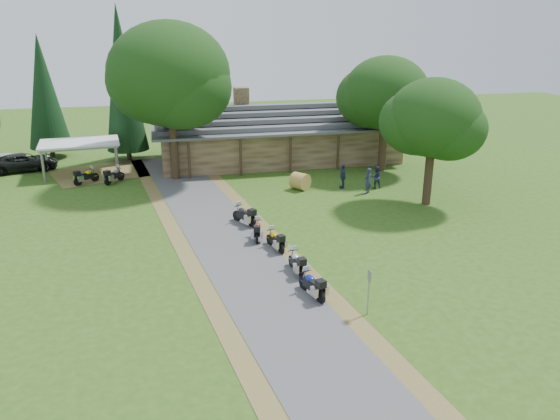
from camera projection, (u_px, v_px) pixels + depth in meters
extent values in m
plane|color=#305016|center=(264.00, 291.00, 24.77)|extent=(120.00, 120.00, 0.00)
plane|color=#47484A|center=(240.00, 257.00, 28.35)|extent=(51.95, 51.95, 0.00)
imported|color=white|center=(7.00, 159.00, 44.67)|extent=(2.25, 5.23, 1.74)
imported|color=black|center=(24.00, 158.00, 44.17)|extent=(3.57, 5.91, 2.11)
imported|color=navy|center=(368.00, 178.00, 38.39)|extent=(0.74, 0.74, 2.15)
imported|color=navy|center=(376.00, 175.00, 39.58)|extent=(0.61, 0.49, 1.95)
imported|color=navy|center=(343.00, 174.00, 39.56)|extent=(0.51, 0.66, 2.12)
cylinder|color=olive|center=(300.00, 181.00, 39.39)|extent=(1.65, 1.63, 1.22)
cone|color=black|center=(123.00, 84.00, 45.81)|extent=(3.55, 3.55, 13.00)
cone|color=black|center=(45.00, 97.00, 47.13)|extent=(3.57, 3.57, 10.62)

